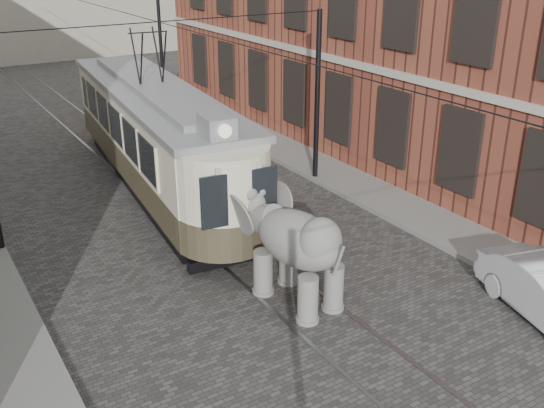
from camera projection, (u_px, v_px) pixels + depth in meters
ground at (285, 291)px, 15.60m from camera, size 120.00×120.00×0.00m
tram_rails at (285, 291)px, 15.60m from camera, size 1.54×80.00×0.02m
sidewalk_right at (454, 234)px, 18.48m from camera, size 2.00×60.00×0.15m
sidewalk_left at (11, 378)px, 12.42m from camera, size 2.00×60.00×0.15m
catenary at (187, 129)px, 18.23m from camera, size 11.00×30.20×6.00m
tram at (154, 112)px, 21.19m from camera, size 4.20×13.80×5.39m
elephant at (298, 254)px, 14.72m from camera, size 2.85×4.46×2.56m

